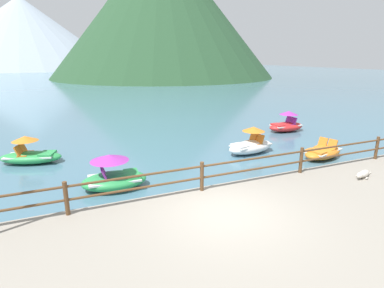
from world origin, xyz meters
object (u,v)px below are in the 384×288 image
dog_resting (363,174)px  pedal_boat_3 (251,145)px  pedal_boat_4 (286,125)px  pedal_boat_0 (30,155)px  pedal_boat_2 (114,177)px  pedal_boat_1 (323,152)px

dog_resting → pedal_boat_3: size_ratio=0.39×
pedal_boat_4 → dog_resting: bearing=-112.1°
dog_resting → pedal_boat_3: bearing=104.3°
pedal_boat_0 → pedal_boat_4: (14.20, 0.39, 0.04)m
pedal_boat_0 → pedal_boat_4: size_ratio=1.19×
pedal_boat_4 → pedal_boat_0: bearing=-178.4°
pedal_boat_2 → pedal_boat_4: 12.19m
pedal_boat_1 → pedal_boat_3: 3.25m
dog_resting → pedal_boat_2: size_ratio=0.45×
dog_resting → pedal_boat_1: bearing=67.2°
pedal_boat_1 → pedal_boat_2: 9.37m
pedal_boat_2 → pedal_boat_1: bearing=-2.0°
pedal_boat_3 → pedal_boat_1: bearing=-36.9°
pedal_boat_0 → pedal_boat_2: pedal_boat_2 is taller
pedal_boat_1 → dog_resting: bearing=-112.8°
pedal_boat_1 → pedal_boat_4: bearing=68.3°
pedal_boat_3 → pedal_boat_4: pedal_boat_3 is taller
pedal_boat_2 → pedal_boat_4: size_ratio=0.99×
pedal_boat_3 → pedal_boat_2: bearing=-166.6°
dog_resting → pedal_boat_1: (1.30, 3.11, -0.24)m
dog_resting → pedal_boat_1: pedal_boat_1 is taller
pedal_boat_1 → pedal_boat_2: pedal_boat_2 is taller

